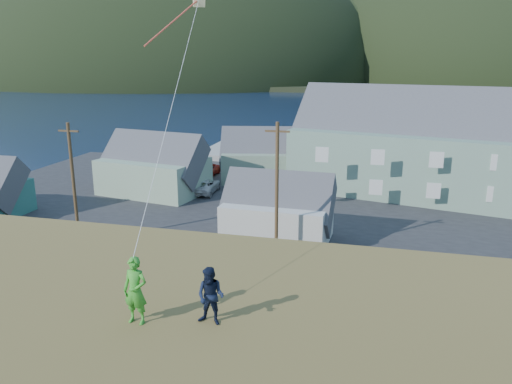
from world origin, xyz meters
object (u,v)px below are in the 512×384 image
shed_palegreen_far (270,156)px  kite_flyer_navy (211,296)px  shed_white (278,210)px  kite_flyer_green (135,291)px  lodge (487,150)px  shed_palegreen_near (153,167)px  wharf (298,153)px

shed_palegreen_far → kite_flyer_navy: bearing=-90.9°
shed_white → kite_flyer_green: bearing=-83.9°
lodge → shed_white: (-17.01, -15.57, -2.55)m
lodge → shed_palegreen_near: (-32.05, -5.14, -2.18)m
wharf → kite_flyer_green: 59.92m
kite_flyer_navy → lodge: bearing=76.2°
shed_white → kite_flyer_navy: kite_flyer_navy is taller
kite_flyer_green → lodge: bearing=72.9°
shed_white → kite_flyer_green: size_ratio=4.85×
shed_white → shed_palegreen_near: bearing=148.0°
lodge → kite_flyer_navy: (-13.73, -40.15, 2.89)m
lodge → shed_palegreen_far: lodge is taller
shed_palegreen_near → kite_flyer_navy: bearing=-52.0°
kite_flyer_green → wharf: bearing=99.3°
lodge → shed_palegreen_far: 22.12m
shed_palegreen_near → kite_flyer_green: bearing=-54.6°
lodge → kite_flyer_navy: size_ratio=26.26×
wharf → kite_flyer_navy: (7.36, -58.77, 7.49)m
lodge → kite_flyer_green: lodge is taller
shed_white → kite_flyer_green: kite_flyer_green is taller
shed_palegreen_near → kite_flyer_navy: (18.32, -35.01, 5.08)m
wharf → kite_flyer_navy: kite_flyer_navy is taller
shed_palegreen_far → kite_flyer_green: bearing=-93.3°
shed_white → lodge: bearing=45.2°
lodge → shed_palegreen_near: bearing=-157.6°
wharf → shed_palegreen_far: bearing=-92.5°
wharf → shed_palegreen_near: size_ratio=2.27×
wharf → kite_flyer_navy: size_ratio=17.62×
shed_palegreen_far → kite_flyer_green: 44.53m
kite_flyer_green → shed_white: bearing=97.3°
lodge → kite_flyer_navy: lodge is taller
shed_white → kite_flyer_green: 25.64m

